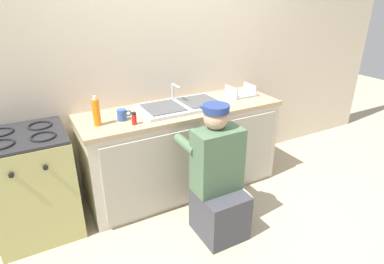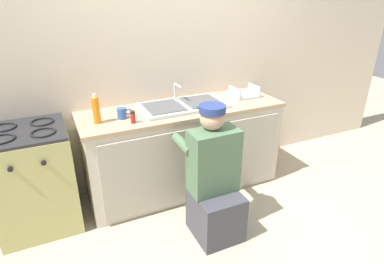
{
  "view_description": "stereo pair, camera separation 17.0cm",
  "coord_description": "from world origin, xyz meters",
  "views": [
    {
      "loc": [
        -1.28,
        -2.24,
        1.87
      ],
      "look_at": [
        0.0,
        0.1,
        0.7
      ],
      "focal_mm": 30.0,
      "sensor_mm": 36.0,
      "label": 1
    },
    {
      "loc": [
        -1.13,
        -2.31,
        1.87
      ],
      "look_at": [
        0.0,
        0.1,
        0.7
      ],
      "focal_mm": 30.0,
      "sensor_mm": 36.0,
      "label": 2
    }
  ],
  "objects": [
    {
      "name": "counter_cabinet",
      "position": [
        0.0,
        0.29,
        0.42
      ],
      "size": [
        1.89,
        0.62,
        0.83
      ],
      "color": "beige",
      "rests_on": "ground_plane"
    },
    {
      "name": "sink_double_basin",
      "position": [
        0.0,
        0.3,
        0.89
      ],
      "size": [
        0.8,
        0.44,
        0.19
      ],
      "color": "silver",
      "rests_on": "countertop"
    },
    {
      "name": "dish_rack_tray",
      "position": [
        0.71,
        0.34,
        0.89
      ],
      "size": [
        0.28,
        0.22,
        0.11
      ],
      "color": "#B2B7BC",
      "rests_on": "countertop"
    },
    {
      "name": "spice_bottle_red",
      "position": [
        -0.53,
        0.12,
        0.92
      ],
      "size": [
        0.04,
        0.04,
        0.1
      ],
      "color": "red",
      "rests_on": "countertop"
    },
    {
      "name": "stove_range",
      "position": [
        -1.35,
        0.3,
        0.44
      ],
      "size": [
        0.62,
        0.62,
        0.89
      ],
      "color": "tan",
      "rests_on": "ground_plane"
    },
    {
      "name": "ground_plane",
      "position": [
        0.0,
        0.0,
        0.0
      ],
      "size": [
        12.0,
        12.0,
        0.0
      ],
      "primitive_type": "plane",
      "color": "tan"
    },
    {
      "name": "plumber_person",
      "position": [
        -0.05,
        -0.42,
        0.46
      ],
      "size": [
        0.42,
        0.61,
        1.1
      ],
      "color": "#3F3F47",
      "rests_on": "ground_plane"
    },
    {
      "name": "soap_bottle_orange",
      "position": [
        -0.8,
        0.24,
        0.98
      ],
      "size": [
        0.06,
        0.06,
        0.25
      ],
      "color": "orange",
      "rests_on": "countertop"
    },
    {
      "name": "back_wall",
      "position": [
        0.0,
        0.65,
        1.25
      ],
      "size": [
        6.0,
        0.1,
        2.5
      ],
      "primitive_type": "cube",
      "color": "beige",
      "rests_on": "ground_plane"
    },
    {
      "name": "countertop",
      "position": [
        0.0,
        0.3,
        0.85
      ],
      "size": [
        1.93,
        0.62,
        0.04
      ],
      "primitive_type": "cube",
      "color": "tan",
      "rests_on": "counter_cabinet"
    },
    {
      "name": "coffee_mug",
      "position": [
        -0.58,
        0.26,
        0.92
      ],
      "size": [
        0.13,
        0.08,
        0.09
      ],
      "color": "#335699",
      "rests_on": "countertop"
    }
  ]
}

